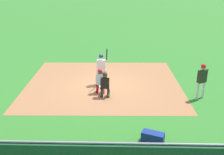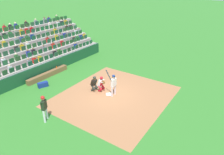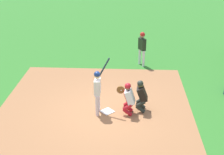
{
  "view_description": "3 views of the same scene",
  "coord_description": "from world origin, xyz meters",
  "px_view_note": "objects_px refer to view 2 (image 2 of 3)",
  "views": [
    {
      "loc": [
        0.88,
        -13.47,
        5.67
      ],
      "look_at": [
        0.53,
        -0.73,
        0.81
      ],
      "focal_mm": 42.7,
      "sensor_mm": 36.0,
      "label": 1
    },
    {
      "loc": [
        11.22,
        8.16,
        8.23
      ],
      "look_at": [
        -0.58,
        -0.12,
        1.19
      ],
      "focal_mm": 33.34,
      "sensor_mm": 36.0,
      "label": 2
    },
    {
      "loc": [
        -10.59,
        -0.97,
        6.33
      ],
      "look_at": [
        0.23,
        -0.17,
        1.36
      ],
      "focal_mm": 50.63,
      "sensor_mm": 36.0,
      "label": 3
    }
  ],
  "objects_px": {
    "catcher_crouching": "(101,83)",
    "equipment_duffel_bag": "(43,85)",
    "home_plate_marker": "(109,94)",
    "batter_at_plate": "(113,83)",
    "dugout_bench": "(48,74)",
    "home_plate_umpire": "(94,83)",
    "on_deck_batter": "(44,106)",
    "water_bottle_on_bench": "(57,67)"
  },
  "relations": [
    {
      "from": "batter_at_plate",
      "to": "water_bottle_on_bench",
      "type": "bearing_deg",
      "value": -93.15
    },
    {
      "from": "equipment_duffel_bag",
      "to": "water_bottle_on_bench",
      "type": "bearing_deg",
      "value": -133.61
    },
    {
      "from": "batter_at_plate",
      "to": "on_deck_batter",
      "type": "relative_size",
      "value": 1.2
    },
    {
      "from": "home_plate_umpire",
      "to": "dugout_bench",
      "type": "relative_size",
      "value": 0.3
    },
    {
      "from": "home_plate_marker",
      "to": "equipment_duffel_bag",
      "type": "height_order",
      "value": "equipment_duffel_bag"
    },
    {
      "from": "catcher_crouching",
      "to": "equipment_duffel_bag",
      "type": "height_order",
      "value": "catcher_crouching"
    },
    {
      "from": "batter_at_plate",
      "to": "dugout_bench",
      "type": "bearing_deg",
      "value": -84.07
    },
    {
      "from": "home_plate_marker",
      "to": "on_deck_batter",
      "type": "xyz_separation_m",
      "value": [
        4.9,
        -1.37,
        1.08
      ]
    },
    {
      "from": "home_plate_umpire",
      "to": "catcher_crouching",
      "type": "bearing_deg",
      "value": 117.75
    },
    {
      "from": "batter_at_plate",
      "to": "dugout_bench",
      "type": "xyz_separation_m",
      "value": [
        0.7,
        -6.75,
        -0.86
      ]
    },
    {
      "from": "batter_at_plate",
      "to": "water_bottle_on_bench",
      "type": "relative_size",
      "value": 9.36
    },
    {
      "from": "catcher_crouching",
      "to": "dugout_bench",
      "type": "relative_size",
      "value": 0.31
    },
    {
      "from": "home_plate_umpire",
      "to": "on_deck_batter",
      "type": "xyz_separation_m",
      "value": [
        4.7,
        -0.07,
        0.39
      ]
    },
    {
      "from": "equipment_duffel_bag",
      "to": "on_deck_batter",
      "type": "distance_m",
      "value": 4.8
    },
    {
      "from": "water_bottle_on_bench",
      "to": "on_deck_batter",
      "type": "distance_m",
      "value": 7.36
    },
    {
      "from": "home_plate_marker",
      "to": "dugout_bench",
      "type": "distance_m",
      "value": 6.43
    },
    {
      "from": "home_plate_umpire",
      "to": "dugout_bench",
      "type": "xyz_separation_m",
      "value": [
        0.42,
        -5.1,
        -0.49
      ]
    },
    {
      "from": "home_plate_umpire",
      "to": "on_deck_batter",
      "type": "height_order",
      "value": "on_deck_batter"
    },
    {
      "from": "home_plate_marker",
      "to": "on_deck_batter",
      "type": "bearing_deg",
      "value": -15.65
    },
    {
      "from": "on_deck_batter",
      "to": "home_plate_marker",
      "type": "bearing_deg",
      "value": 164.35
    },
    {
      "from": "home_plate_marker",
      "to": "home_plate_umpire",
      "type": "distance_m",
      "value": 1.48
    },
    {
      "from": "dugout_bench",
      "to": "on_deck_batter",
      "type": "height_order",
      "value": "on_deck_batter"
    },
    {
      "from": "catcher_crouching",
      "to": "home_plate_marker",
      "type": "bearing_deg",
      "value": 85.36
    },
    {
      "from": "batter_at_plate",
      "to": "on_deck_batter",
      "type": "bearing_deg",
      "value": -19.06
    },
    {
      "from": "home_plate_marker",
      "to": "water_bottle_on_bench",
      "type": "height_order",
      "value": "water_bottle_on_bench"
    },
    {
      "from": "catcher_crouching",
      "to": "equipment_duffel_bag",
      "type": "distance_m",
      "value": 4.93
    },
    {
      "from": "batter_at_plate",
      "to": "catcher_crouching",
      "type": "relative_size",
      "value": 1.65
    },
    {
      "from": "batter_at_plate",
      "to": "home_plate_umpire",
      "type": "distance_m",
      "value": 1.71
    },
    {
      "from": "catcher_crouching",
      "to": "water_bottle_on_bench",
      "type": "xyz_separation_m",
      "value": [
        -0.39,
        -5.59,
        -0.17
      ]
    },
    {
      "from": "equipment_duffel_bag",
      "to": "on_deck_batter",
      "type": "bearing_deg",
      "value": 75.52
    },
    {
      "from": "catcher_crouching",
      "to": "water_bottle_on_bench",
      "type": "distance_m",
      "value": 5.61
    },
    {
      "from": "catcher_crouching",
      "to": "dugout_bench",
      "type": "height_order",
      "value": "catcher_crouching"
    },
    {
      "from": "home_plate_umpire",
      "to": "water_bottle_on_bench",
      "type": "height_order",
      "value": "home_plate_umpire"
    },
    {
      "from": "batter_at_plate",
      "to": "water_bottle_on_bench",
      "type": "distance_m",
      "value": 6.77
    },
    {
      "from": "catcher_crouching",
      "to": "home_plate_umpire",
      "type": "bearing_deg",
      "value": -62.25
    },
    {
      "from": "home_plate_umpire",
      "to": "water_bottle_on_bench",
      "type": "bearing_deg",
      "value": -97.28
    },
    {
      "from": "home_plate_umpire",
      "to": "dugout_bench",
      "type": "bearing_deg",
      "value": -85.29
    },
    {
      "from": "home_plate_marker",
      "to": "batter_at_plate",
      "type": "distance_m",
      "value": 1.13
    },
    {
      "from": "water_bottle_on_bench",
      "to": "equipment_duffel_bag",
      "type": "bearing_deg",
      "value": 24.94
    },
    {
      "from": "home_plate_marker",
      "to": "home_plate_umpire",
      "type": "bearing_deg",
      "value": -81.42
    },
    {
      "from": "dugout_bench",
      "to": "on_deck_batter",
      "type": "distance_m",
      "value": 6.66
    },
    {
      "from": "home_plate_umpire",
      "to": "on_deck_batter",
      "type": "distance_m",
      "value": 4.72
    }
  ]
}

